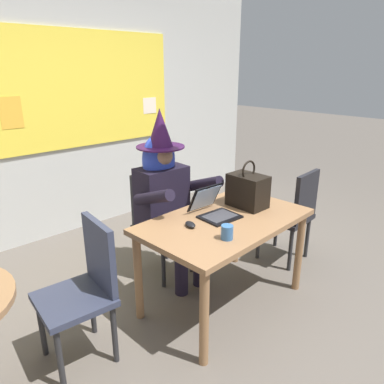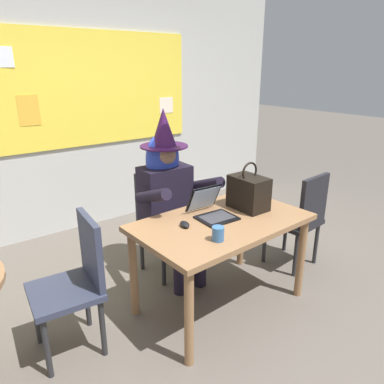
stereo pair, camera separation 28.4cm
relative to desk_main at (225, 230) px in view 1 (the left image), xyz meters
The scene contains 11 objects.
ground_plane 0.64m from the desk_main, 148.16° to the right, with size 24.00×24.00×0.00m, color #5B544C.
wall_back_bulletin 2.25m from the desk_main, 91.90° to the left, with size 5.33×2.31×2.75m.
desk_main is the anchor object (origin of this frame).
chair_at_desk 0.75m from the desk_main, 94.06° to the left, with size 0.44×0.44×0.92m.
person_costumed 0.65m from the desk_main, 94.71° to the left, with size 0.61×0.67×1.47m.
laptop 0.18m from the desk_main, 98.31° to the left, with size 0.29×0.35×0.22m.
computer_mouse 0.31m from the desk_main, 166.14° to the left, with size 0.06×0.10×0.03m, color black.
handbag 0.39m from the desk_main, ahead, with size 0.20×0.30×0.38m.
coffee_mug 0.36m from the desk_main, 136.18° to the right, with size 0.08×0.08×0.10m, color #336099.
chair_spare_by_window 1.06m from the desk_main, 167.72° to the left, with size 0.46×0.46×0.91m.
chair_extra_corner 0.97m from the desk_main, ahead, with size 0.45×0.45×0.90m.
Camera 1 is at (-1.79, -1.58, 1.79)m, focal length 33.97 mm.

